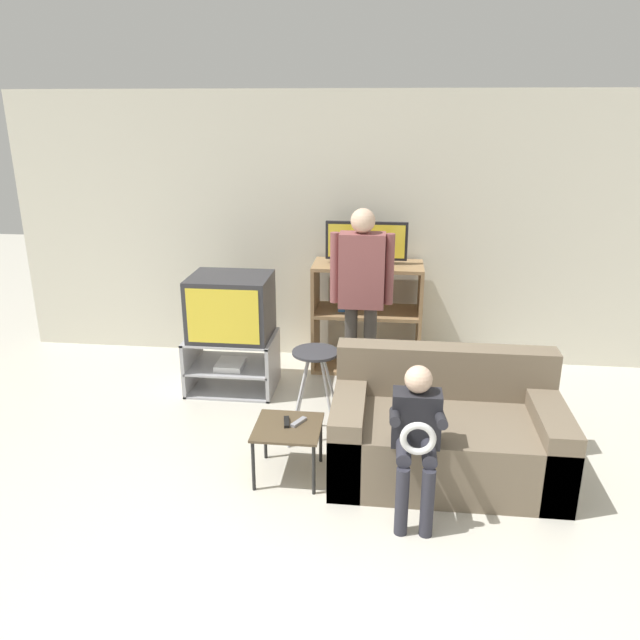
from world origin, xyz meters
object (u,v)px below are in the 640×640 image
object	(u,v)px
television_flat	(366,244)
folding_stool	(315,368)
snack_table	(288,432)
television_main	(231,307)
tv_stand	(232,363)
media_shelf	(367,316)
remote_control_white	(299,422)
person_standing_adult	(361,286)
couch	(445,434)
person_seated_child	(416,431)
remote_control_black	(287,422)

from	to	relation	value
television_flat	folding_stool	world-z (taller)	television_flat
snack_table	television_flat	bearing A→B (deg)	77.78
television_main	television_flat	world-z (taller)	television_flat
tv_stand	media_shelf	size ratio (longest dim) A/B	0.74
media_shelf	folding_stool	bearing A→B (deg)	-102.89
remote_control_white	person_standing_adult	bearing A→B (deg)	102.25
tv_stand	television_flat	size ratio (longest dim) A/B	1.03
remote_control_white	couch	size ratio (longest dim) A/B	0.09
tv_stand	person_seated_child	distance (m)	2.33
snack_table	remote_control_black	world-z (taller)	remote_control_black
remote_control_black	person_standing_adult	world-z (taller)	person_standing_adult
tv_stand	folding_stool	xyz separation A→B (m)	(0.85, -0.79, 0.33)
couch	person_seated_child	world-z (taller)	person_seated_child
folding_stool	snack_table	distance (m)	0.62
television_main	person_standing_adult	xyz separation A→B (m)	(1.14, -0.04, 0.24)
remote_control_white	couch	world-z (taller)	couch
person_standing_adult	couch	bearing A→B (deg)	-59.77
couch	television_flat	bearing A→B (deg)	110.01
television_flat	couch	size ratio (longest dim) A/B	0.49
television_main	television_flat	xyz separation A→B (m)	(1.15, 0.62, 0.45)
media_shelf	couch	distance (m)	1.91
television_flat	folding_stool	xyz separation A→B (m)	(-0.30, -1.42, -0.66)
television_flat	television_main	bearing A→B (deg)	-151.84
remote_control_black	remote_control_white	bearing A→B (deg)	-3.89
tv_stand	remote_control_white	bearing A→B (deg)	-58.42
media_shelf	remote_control_white	bearing A→B (deg)	-101.16
television_flat	couch	bearing A→B (deg)	-69.99
media_shelf	remote_control_white	distance (m)	1.97
person_standing_adult	television_flat	bearing A→B (deg)	89.42
folding_stool	couch	xyz separation A→B (m)	(0.95, -0.37, -0.29)
person_standing_adult	person_seated_child	xyz separation A→B (m)	(0.43, -1.65, -0.43)
folding_stool	remote_control_white	distance (m)	0.54
television_flat	remote_control_black	distance (m)	2.16
remote_control_black	tv_stand	bearing A→B (deg)	108.24
television_main	remote_control_white	distance (m)	1.58
television_flat	person_seated_child	world-z (taller)	television_flat
remote_control_white	folding_stool	bearing A→B (deg)	111.58
tv_stand	television_main	size ratio (longest dim) A/B	1.12
remote_control_black	person_standing_adult	xyz separation A→B (m)	(0.44, 1.28, 0.62)
television_flat	remote_control_black	size ratio (longest dim) A/B	5.26
remote_control_white	tv_stand	bearing A→B (deg)	149.38
television_main	folding_stool	xyz separation A→B (m)	(0.85, -0.80, -0.20)
media_shelf	remote_control_black	xyz separation A→B (m)	(-0.46, -1.93, -0.14)
tv_stand	remote_control_white	size ratio (longest dim) A/B	5.40
television_flat	couch	distance (m)	2.12
television_flat	person_seated_child	size ratio (longest dim) A/B	0.78
remote_control_white	media_shelf	bearing A→B (deg)	106.64
television_main	remote_control_white	bearing A→B (deg)	-58.92
snack_table	remote_control_black	size ratio (longest dim) A/B	3.15
remote_control_white	person_seated_child	distance (m)	0.89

